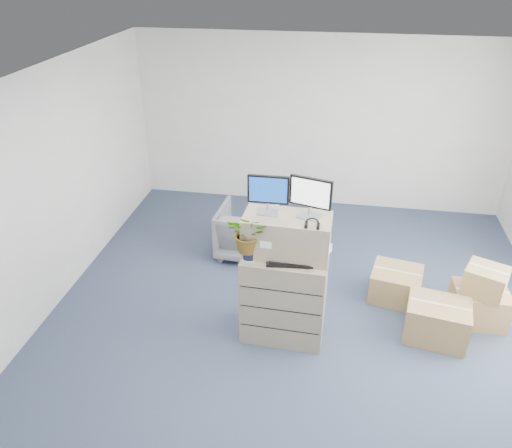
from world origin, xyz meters
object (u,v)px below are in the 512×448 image
(filing_cabinet_lower, at_px, (284,296))
(keyboard, at_px, (290,262))
(office_chair, at_px, (247,229))
(water_bottle, at_px, (291,242))
(monitor_right, at_px, (311,196))
(potted_plant, at_px, (249,238))
(monitor_left, at_px, (268,192))

(filing_cabinet_lower, height_order, keyboard, keyboard)
(office_chair, bearing_deg, water_bottle, 120.33)
(water_bottle, xyz_separation_m, office_chair, (-0.77, 1.53, -0.78))
(monitor_right, bearing_deg, potted_plant, -147.62)
(monitor_right, xyz_separation_m, water_bottle, (-0.18, -0.00, -0.56))
(filing_cabinet_lower, distance_m, monitor_right, 1.25)
(potted_plant, bearing_deg, monitor_right, 16.44)
(potted_plant, bearing_deg, keyboard, -2.70)
(filing_cabinet_lower, distance_m, water_bottle, 0.67)
(monitor_left, xyz_separation_m, water_bottle, (0.25, -0.02, -0.56))
(monitor_right, distance_m, office_chair, 2.25)
(filing_cabinet_lower, relative_size, monitor_left, 2.48)
(filing_cabinet_lower, distance_m, keyboard, 0.56)
(monitor_left, distance_m, water_bottle, 0.61)
(monitor_left, xyz_separation_m, monitor_right, (0.43, -0.02, 0.01))
(monitor_right, bearing_deg, keyboard, -114.65)
(office_chair, bearing_deg, filing_cabinet_lower, 117.91)
(filing_cabinet_lower, height_order, office_chair, filing_cabinet_lower)
(monitor_right, distance_m, keyboard, 0.73)
(keyboard, xyz_separation_m, water_bottle, (-0.01, 0.19, 0.12))
(potted_plant, distance_m, office_chair, 1.96)
(monitor_right, relative_size, office_chair, 0.54)
(monitor_left, distance_m, keyboard, 0.75)
(water_bottle, bearing_deg, filing_cabinet_lower, -120.13)
(water_bottle, relative_size, office_chair, 0.33)
(monitor_left, bearing_deg, filing_cabinet_lower, -25.08)
(keyboard, xyz_separation_m, potted_plant, (-0.43, 0.02, 0.24))
(monitor_left, relative_size, monitor_right, 0.98)
(monitor_left, relative_size, keyboard, 0.88)
(water_bottle, bearing_deg, office_chair, 116.54)
(potted_plant, bearing_deg, monitor_left, 49.59)
(keyboard, height_order, office_chair, keyboard)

